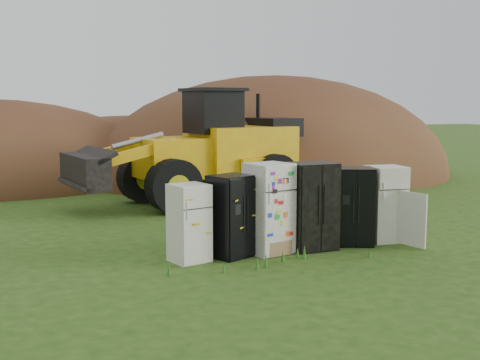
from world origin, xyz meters
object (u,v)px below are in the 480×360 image
object	(u,v)px
fridge_dark_mid	(312,206)
wheel_loader	(187,147)
fridge_black_side	(232,216)
fridge_open_door	(386,204)
fridge_black_right	(353,206)
fridge_leftmost	(189,223)
fridge_sticker	(269,208)

from	to	relation	value
fridge_dark_mid	wheel_loader	xyz separation A→B (m)	(-0.76, 6.51, 0.86)
fridge_black_side	fridge_open_door	distance (m)	3.76
fridge_dark_mid	fridge_black_right	distance (m)	1.06
fridge_dark_mid	fridge_leftmost	bearing A→B (deg)	179.84
fridge_black_right	fridge_open_door	size ratio (longest dim) A/B	1.00
fridge_black_side	fridge_open_door	xyz separation A→B (m)	(3.76, -0.04, 0.02)
fridge_leftmost	fridge_dark_mid	world-z (taller)	fridge_dark_mid
fridge_black_side	fridge_dark_mid	bearing A→B (deg)	-26.29
fridge_leftmost	fridge_black_right	size ratio (longest dim) A/B	0.90
fridge_dark_mid	fridge_open_door	world-z (taller)	fridge_dark_mid
wheel_loader	fridge_black_right	bearing A→B (deg)	-83.10
fridge_leftmost	fridge_sticker	world-z (taller)	fridge_sticker
fridge_open_door	wheel_loader	xyz separation A→B (m)	(-2.70, 6.48, 0.94)
fridge_black_right	fridge_sticker	bearing A→B (deg)	-157.52
fridge_sticker	fridge_leftmost	bearing A→B (deg)	168.54
fridge_leftmost	fridge_open_door	bearing A→B (deg)	-13.10
fridge_dark_mid	fridge_open_door	bearing A→B (deg)	0.99
fridge_black_side	wheel_loader	xyz separation A→B (m)	(1.07, 6.44, 0.96)
fridge_leftmost	wheel_loader	xyz separation A→B (m)	(2.01, 6.50, 1.02)
fridge_leftmost	fridge_sticker	xyz separation A→B (m)	(1.77, 0.04, 0.17)
fridge_dark_mid	fridge_black_right	world-z (taller)	fridge_dark_mid
fridge_black_side	wheel_loader	world-z (taller)	wheel_loader
fridge_leftmost	fridge_sticker	size ratio (longest dim) A/B	0.82
fridge_leftmost	fridge_sticker	distance (m)	1.77
fridge_black_right	fridge_dark_mid	bearing A→B (deg)	-155.47
fridge_black_side	wheel_loader	size ratio (longest dim) A/B	0.23
fridge_black_side	fridge_dark_mid	world-z (taller)	fridge_dark_mid
fridge_open_door	wheel_loader	distance (m)	7.08
fridge_dark_mid	fridge_open_door	distance (m)	1.94
fridge_dark_mid	wheel_loader	world-z (taller)	wheel_loader
fridge_sticker	fridge_open_door	size ratio (longest dim) A/B	1.10
fridge_leftmost	wheel_loader	size ratio (longest dim) A/B	0.21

